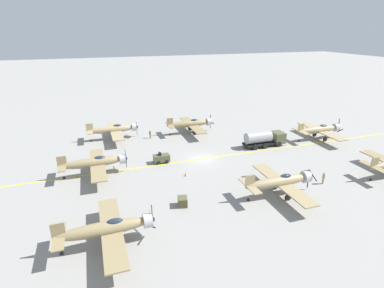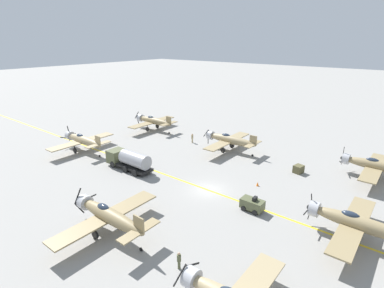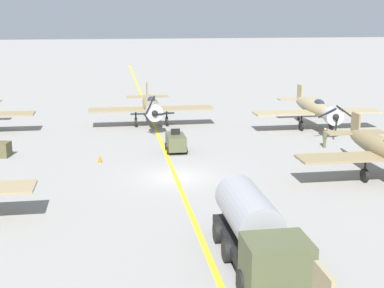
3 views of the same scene
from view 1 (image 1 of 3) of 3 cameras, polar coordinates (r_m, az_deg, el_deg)
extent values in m
plane|color=gray|center=(50.94, 1.91, -2.87)|extent=(400.00, 400.00, 0.00)
cube|color=yellow|center=(50.93, 1.91, -2.87)|extent=(0.30, 160.00, 0.01)
ellipsoid|color=tan|center=(64.19, 22.84, 2.54)|extent=(1.50, 9.50, 1.42)
cylinder|color=#B7B7BC|center=(67.16, 25.72, 2.87)|extent=(1.58, 0.90, 1.58)
ellipsoid|color=#232D3D|center=(64.78, 23.68, 3.10)|extent=(0.80, 1.70, 0.76)
cube|color=tan|center=(64.79, 23.31, 2.32)|extent=(12.00, 2.10, 0.16)
cube|color=tan|center=(61.58, 19.98, 2.34)|extent=(4.40, 1.10, 0.12)
cube|color=tan|center=(61.38, 20.05, 2.91)|extent=(0.14, 1.30, 1.60)
sphere|color=black|center=(67.51, 26.02, 2.91)|extent=(0.56, 0.56, 0.56)
cube|color=black|center=(67.20, 26.20, 3.58)|extent=(0.35, 0.06, 1.75)
cube|color=black|center=(68.14, 25.52, 2.84)|extent=(1.66, 0.06, 0.82)
cube|color=black|center=(67.19, 26.36, 2.30)|extent=(1.49, 0.06, 1.16)
cylinder|color=black|center=(66.03, 22.39, 2.21)|extent=(0.14, 0.14, 1.26)
cylinder|color=black|center=(66.22, 22.31, 1.70)|extent=(0.22, 0.90, 0.90)
cylinder|color=black|center=(63.94, 24.09, 1.36)|extent=(0.14, 0.14, 1.26)
cylinder|color=black|center=(64.14, 24.01, 0.83)|extent=(0.22, 0.90, 0.90)
cylinder|color=black|center=(62.18, 19.71, 0.57)|extent=(0.12, 0.36, 0.36)
ellipsoid|color=#937E55|center=(62.85, -0.60, 3.87)|extent=(1.50, 9.50, 1.42)
cylinder|color=#B7B7BC|center=(64.31, 3.18, 4.25)|extent=(1.57, 0.90, 1.58)
ellipsoid|color=#232D3D|center=(63.03, 0.39, 4.46)|extent=(0.80, 1.70, 0.76)
cube|color=#937E55|center=(63.18, 0.06, 3.65)|extent=(12.00, 2.10, 0.16)
cube|color=#937E55|center=(61.71, -4.22, 3.63)|extent=(4.40, 1.10, 0.12)
cube|color=#937E55|center=(61.52, -4.23, 4.21)|extent=(0.14, 1.30, 1.60)
sphere|color=black|center=(64.49, 3.59, 4.29)|extent=(0.56, 0.56, 0.56)
cube|color=black|center=(63.72, 3.89, 4.07)|extent=(1.75, 0.06, 0.14)
cube|color=black|center=(64.66, 3.46, 5.04)|extent=(1.00, 0.06, 1.58)
cube|color=black|center=(65.10, 3.43, 3.76)|extent=(0.99, 0.06, 1.59)
cylinder|color=black|center=(64.72, -0.37, 3.49)|extent=(0.14, 0.14, 1.26)
cylinder|color=black|center=(64.92, -0.37, 2.96)|extent=(0.22, 0.90, 0.90)
cylinder|color=black|center=(62.02, 0.50, 2.70)|extent=(0.14, 0.14, 1.26)
cylinder|color=black|center=(62.23, 0.50, 2.14)|extent=(0.22, 0.90, 0.90)
cylinder|color=black|center=(62.33, -4.22, 1.86)|extent=(0.12, 0.36, 0.36)
ellipsoid|color=tan|center=(61.42, -15.07, 2.71)|extent=(1.50, 9.50, 1.42)
cylinder|color=#B7B7BC|center=(61.79, -10.96, 3.17)|extent=(1.57, 0.90, 1.58)
ellipsoid|color=#232D3D|center=(61.31, -14.06, 3.33)|extent=(0.80, 1.70, 0.76)
cube|color=tan|center=(61.56, -14.34, 2.49)|extent=(12.00, 2.10, 0.16)
cube|color=tan|center=(61.31, -18.88, 2.40)|extent=(4.40, 1.10, 0.12)
cube|color=tan|center=(61.11, -18.95, 2.98)|extent=(0.14, 1.30, 1.60)
sphere|color=black|center=(61.85, -10.51, 3.22)|extent=(0.56, 0.56, 0.56)
cube|color=black|center=(62.39, -10.64, 3.85)|extent=(1.52, 0.06, 1.11)
cube|color=black|center=(62.19, -10.46, 2.48)|extent=(0.28, 0.06, 1.76)
cube|color=black|center=(60.99, -10.41, 3.35)|extent=(1.64, 0.06, 0.88)
cylinder|color=black|center=(63.18, -14.41, 2.36)|extent=(0.14, 0.14, 1.26)
cylinder|color=black|center=(63.38, -14.36, 1.82)|extent=(0.22, 0.90, 0.90)
cylinder|color=black|center=(60.34, -14.15, 1.49)|extent=(0.14, 0.14, 1.26)
cylinder|color=black|center=(60.55, -14.10, 0.93)|extent=(0.22, 0.90, 0.90)
cylinder|color=black|center=(61.95, -18.72, 0.63)|extent=(0.12, 0.36, 0.36)
ellipsoid|color=tan|center=(40.89, 15.98, -6.94)|extent=(1.50, 9.50, 1.42)
cylinder|color=#B7B7BC|center=(43.41, 20.87, -5.85)|extent=(1.57, 0.90, 1.58)
ellipsoid|color=#232D3D|center=(41.25, 17.37, -5.96)|extent=(0.80, 1.70, 0.76)
cube|color=tan|center=(41.45, 16.81, -7.16)|extent=(12.00, 2.10, 0.16)
cube|color=tan|center=(38.80, 10.94, -7.82)|extent=(4.40, 1.10, 0.12)
cube|color=tan|center=(38.49, 11.01, -6.97)|extent=(0.14, 1.30, 1.60)
sphere|color=black|center=(43.72, 21.38, -5.73)|extent=(0.56, 0.56, 0.56)
cube|color=black|center=(44.12, 21.20, -6.73)|extent=(0.22, 0.06, 1.75)
cube|color=black|center=(43.03, 22.10, -5.68)|extent=(1.62, 0.06, 0.93)
cube|color=black|center=(44.01, 20.86, -4.79)|extent=(1.55, 0.06, 1.06)
cylinder|color=black|center=(42.80, 15.58, -7.03)|extent=(0.14, 0.14, 1.26)
cylinder|color=black|center=(43.10, 15.50, -7.78)|extent=(0.22, 0.90, 0.90)
cylinder|color=black|center=(40.71, 17.91, -8.86)|extent=(0.14, 0.14, 1.26)
cylinder|color=black|center=(41.02, 17.82, -9.63)|extent=(0.22, 0.90, 0.90)
cylinder|color=black|center=(39.78, 10.66, -10.38)|extent=(0.12, 0.36, 0.36)
ellipsoid|color=#958058|center=(32.29, -16.52, -15.25)|extent=(1.50, 9.50, 1.42)
cylinder|color=#B7B7BC|center=(32.54, -8.46, -14.19)|extent=(1.58, 0.90, 1.58)
ellipsoid|color=#232D3D|center=(31.97, -14.53, -14.19)|extent=(0.80, 1.70, 0.76)
cube|color=#958058|center=(32.48, -15.07, -15.57)|extent=(12.00, 2.10, 0.16)
cube|color=#958058|center=(32.51, -24.00, -15.75)|extent=(4.40, 1.10, 0.12)
cube|color=#958058|center=(32.15, -24.18, -14.82)|extent=(0.14, 1.30, 1.60)
sphere|color=black|center=(32.60, -7.57, -14.06)|extent=(0.56, 0.56, 0.56)
cube|color=black|center=(32.05, -7.62, -12.85)|extent=(0.28, 0.06, 1.76)
cube|color=black|center=(33.45, -7.82, -13.83)|extent=(1.64, 0.06, 0.88)
cube|color=black|center=(32.31, -7.26, -15.48)|extent=(1.52, 0.06, 1.11)
cylinder|color=black|center=(34.07, -15.18, -14.96)|extent=(0.14, 0.14, 1.26)
cylinder|color=black|center=(34.44, -15.07, -15.81)|extent=(0.22, 0.90, 0.90)
cylinder|color=black|center=(31.67, -14.73, -18.07)|extent=(0.14, 0.14, 1.26)
cylinder|color=black|center=(32.07, -14.62, -18.94)|extent=(0.22, 0.90, 0.90)
cylinder|color=black|center=(33.72, -23.58, -18.54)|extent=(0.12, 0.36, 0.36)
ellipsoid|color=#968259|center=(47.08, -18.51, -3.40)|extent=(1.50, 9.50, 1.42)
cylinder|color=#B7B7BC|center=(47.19, -13.13, -2.76)|extent=(1.58, 0.90, 1.58)
ellipsoid|color=#232D3D|center=(46.85, -17.20, -2.61)|extent=(0.80, 1.70, 0.76)
cube|color=#968259|center=(47.20, -17.54, -3.66)|extent=(12.00, 2.10, 0.16)
cube|color=#968259|center=(47.29, -23.47, -3.79)|extent=(4.40, 1.10, 0.12)
cube|color=#968259|center=(47.04, -23.58, -3.07)|extent=(0.14, 1.30, 1.60)
sphere|color=black|center=(47.22, -12.53, -2.69)|extent=(0.56, 0.56, 0.56)
cube|color=black|center=(47.08, -12.39, -3.73)|extent=(1.09, 0.06, 1.53)
cube|color=black|center=(46.56, -12.55, -1.99)|extent=(0.90, 0.06, 1.63)
cube|color=black|center=(48.05, -12.65, -2.35)|extent=(1.76, 0.06, 0.25)
cylinder|color=black|center=(48.83, -17.53, -3.63)|extent=(0.14, 0.14, 1.26)
cylinder|color=black|center=(49.09, -17.45, -4.30)|extent=(0.22, 0.90, 0.90)
cylinder|color=black|center=(46.10, -17.38, -5.12)|extent=(0.14, 0.14, 1.26)
cylinder|color=black|center=(46.37, -17.30, -5.83)|extent=(0.22, 0.90, 0.90)
cylinder|color=black|center=(48.13, -23.19, -5.98)|extent=(0.12, 0.36, 0.36)
cube|color=#958058|center=(50.31, 31.33, -3.74)|extent=(4.40, 1.10, 0.12)
cube|color=#958058|center=(50.08, 31.47, -3.06)|extent=(0.14, 1.30, 1.60)
cylinder|color=black|center=(51.05, 30.86, -5.81)|extent=(0.12, 0.36, 0.36)
cube|color=black|center=(57.82, 13.52, 0.20)|extent=(2.25, 8.00, 0.40)
cube|color=#515638|center=(59.13, 16.03, 1.25)|extent=(2.50, 2.08, 2.00)
cylinder|color=#9E9EA3|center=(56.71, 12.50, 1.27)|extent=(2.10, 4.96, 2.10)
cylinder|color=black|center=(60.09, 14.94, 0.74)|extent=(0.30, 1.00, 1.00)
cylinder|color=black|center=(58.27, 16.19, -0.03)|extent=(0.30, 1.00, 1.00)
cylinder|color=black|center=(58.60, 12.58, 0.44)|extent=(0.30, 1.00, 1.00)
cylinder|color=black|center=(56.73, 13.79, -0.37)|extent=(0.30, 1.00, 1.00)
cylinder|color=black|center=(57.59, 10.80, 0.20)|extent=(0.30, 1.00, 1.00)
cylinder|color=black|center=(55.69, 11.97, -0.63)|extent=(0.30, 1.00, 1.00)
cube|color=#515638|center=(49.59, -5.82, -2.66)|extent=(1.40, 2.60, 1.10)
cube|color=black|center=(49.23, -6.14, -1.87)|extent=(0.70, 0.36, 0.44)
cylinder|color=black|center=(50.55, -5.19, -2.78)|extent=(0.20, 0.60, 0.60)
cylinder|color=black|center=(49.33, -4.80, -3.39)|extent=(0.20, 0.60, 0.60)
cylinder|color=black|center=(50.27, -6.77, -2.98)|extent=(0.20, 0.60, 0.60)
cylinder|color=black|center=(49.05, -6.42, -3.61)|extent=(0.20, 0.60, 0.60)
cylinder|color=tan|center=(46.85, 23.68, -6.48)|extent=(0.26, 0.26, 0.84)
cylinder|color=tan|center=(46.52, 23.81, -5.64)|extent=(0.38, 0.38, 0.70)
sphere|color=tan|center=(46.33, 23.90, -5.12)|extent=(0.23, 0.23, 0.23)
cylinder|color=#515638|center=(60.97, -7.97, 1.47)|extent=(0.25, 0.25, 0.79)
cylinder|color=#515638|center=(60.73, -8.00, 2.11)|extent=(0.36, 0.36, 0.66)
sphere|color=tan|center=(60.59, -8.02, 2.50)|extent=(0.21, 0.21, 0.21)
cube|color=brown|center=(38.01, -1.82, -10.90)|extent=(1.59, 1.41, 1.15)
cone|color=orange|center=(45.15, -1.25, -5.80)|extent=(0.36, 0.36, 0.55)
camera|label=2|loc=(72.17, -22.55, 17.90)|focal=28.00mm
camera|label=3|loc=(64.88, 33.40, 8.87)|focal=50.00mm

